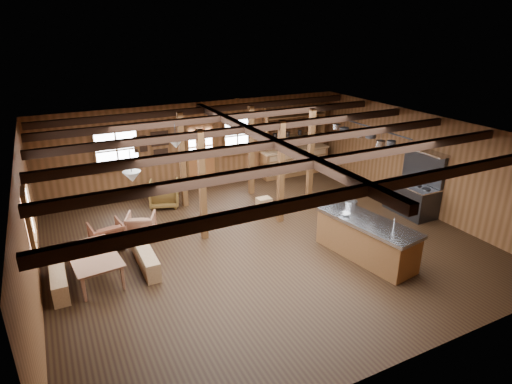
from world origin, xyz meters
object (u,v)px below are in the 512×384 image
dining_table (96,266)px  armchair_b (164,194)px  kitchen_island (366,238)px  armchair_c (141,225)px  commercial_range (413,193)px  armchair_a (107,236)px

dining_table → armchair_b: armchair_b is taller
kitchen_island → armchair_b: 6.06m
dining_table → armchair_c: armchair_c is taller
commercial_range → armchair_a: bearing=168.0°
armchair_a → armchair_c: 0.91m
kitchen_island → dining_table: kitchen_island is taller
dining_table → armchair_a: (0.41, 1.24, 0.05)m
dining_table → armchair_a: size_ratio=2.22×
dining_table → armchair_b: size_ratio=1.95×
armchair_b → armchair_c: 1.99m
commercial_range → armchair_c: size_ratio=2.68×
kitchen_island → armchair_c: size_ratio=3.76×
armchair_b → armchair_a: bearing=62.9°
commercial_range → armchair_b: bearing=149.4°
armchair_c → armchair_b: bearing=-100.2°
armchair_a → armchair_b: bearing=-142.5°
dining_table → commercial_range: bearing=-99.3°
commercial_range → dining_table: 8.57m
commercial_range → armchair_c: commercial_range is taller
kitchen_island → armchair_b: size_ratio=3.08×
commercial_range → armchair_a: commercial_range is taller
kitchen_island → armchair_b: bearing=114.4°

